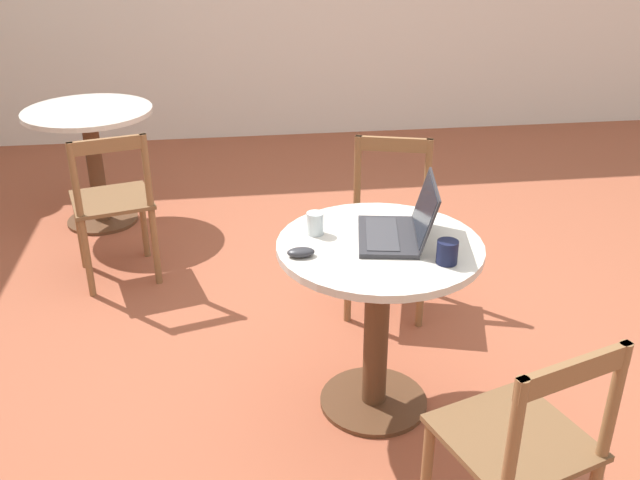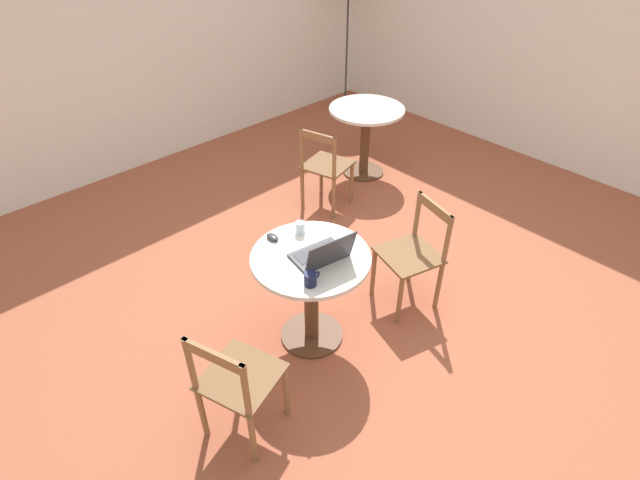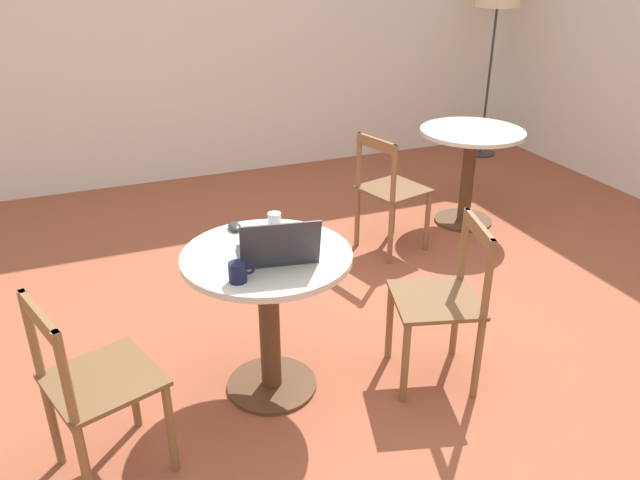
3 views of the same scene
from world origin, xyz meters
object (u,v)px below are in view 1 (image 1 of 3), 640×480
at_px(chair_near_left, 522,449).
at_px(laptop, 399,227).
at_px(chair_mid_left, 113,205).
at_px(mouse, 301,252).
at_px(cafe_table_near, 378,290).
at_px(mug, 447,252).
at_px(chair_near_right, 389,224).
at_px(drinking_glass, 315,223).
at_px(cafe_table_mid, 92,141).

distance_m(chair_near_left, laptop, 0.92).
height_order(chair_mid_left, mouse, chair_mid_left).
relative_size(cafe_table_near, chair_mid_left, 0.92).
distance_m(chair_near_left, mug, 0.71).
distance_m(chair_near_right, drinking_glass, 0.90).
bearing_deg(cafe_table_mid, mug, -144.70).
bearing_deg(chair_near_left, mug, 6.24).
xyz_separation_m(cafe_table_mid, chair_near_right, (-1.23, -1.60, -0.11)).
bearing_deg(mug, chair_mid_left, 43.60).
xyz_separation_m(cafe_table_near, mouse, (-0.07, 0.30, 0.21)).
bearing_deg(drinking_glass, chair_near_left, -151.60).
height_order(cafe_table_mid, chair_near_right, chair_near_right).
xyz_separation_m(cafe_table_near, mug, (-0.18, -0.20, 0.24)).
distance_m(chair_near_right, mouse, 1.07).
bearing_deg(chair_near_left, mouse, 37.73).
distance_m(mouse, mug, 0.52).
height_order(chair_mid_left, mug, chair_mid_left).
xyz_separation_m(cafe_table_mid, chair_near_left, (-2.83, -1.64, -0.11)).
xyz_separation_m(cafe_table_mid, chair_mid_left, (-0.79, -0.21, -0.11)).
relative_size(cafe_table_mid, chair_near_left, 0.92).
bearing_deg(laptop, cafe_table_mid, 35.85).
bearing_deg(drinking_glass, cafe_table_near, -116.70).
xyz_separation_m(cafe_table_near, chair_mid_left, (1.24, 1.16, -0.11)).
relative_size(chair_near_right, laptop, 2.19).
bearing_deg(mouse, laptop, -76.23).
distance_m(chair_near_left, drinking_glass, 1.10).
distance_m(cafe_table_near, laptop, 0.26).
height_order(mouse, mug, mug).
distance_m(laptop, mug, 0.24).
height_order(chair_near_left, mug, chair_near_left).
distance_m(cafe_table_mid, mouse, 2.36).
bearing_deg(cafe_table_mid, chair_near_left, -150.01).
relative_size(cafe_table_near, mug, 6.89).
relative_size(cafe_table_mid, mouse, 7.74).
distance_m(chair_near_left, chair_mid_left, 2.49).
distance_m(cafe_table_near, cafe_table_mid, 2.45).
bearing_deg(mouse, drinking_glass, -22.65).
bearing_deg(chair_mid_left, mouse, -146.84).
xyz_separation_m(chair_near_left, chair_mid_left, (2.05, 1.42, 0.00)).
relative_size(laptop, mug, 3.42).
bearing_deg(mouse, mug, -103.09).
xyz_separation_m(mug, drinking_glass, (0.30, 0.43, 0.00)).
distance_m(cafe_table_mid, drinking_glass, 2.24).
bearing_deg(chair_near_right, drinking_glass, 146.50).
distance_m(chair_mid_left, laptop, 1.77).
distance_m(chair_near_right, laptop, 0.87).
height_order(chair_near_right, drinking_glass, chair_near_right).
relative_size(chair_near_left, chair_mid_left, 1.00).
relative_size(cafe_table_mid, drinking_glass, 8.89).
bearing_deg(cafe_table_near, chair_mid_left, 42.93).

